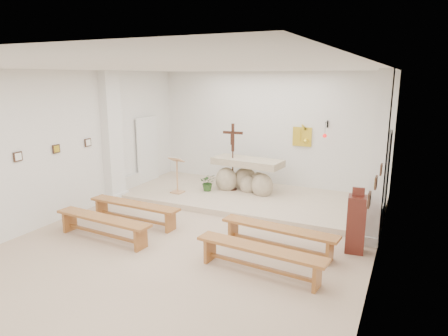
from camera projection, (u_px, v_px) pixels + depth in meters
The scene contains 27 objects.
ground at pixel (183, 249), 7.94m from camera, with size 7.00×10.00×0.00m, color #C2A98C.
wall_left at pixel (48, 149), 9.01m from camera, with size 0.02×10.00×3.50m, color silver.
wall_right at pixel (376, 184), 6.09m from camera, with size 0.02×10.00×3.50m, color silver.
wall_back at pixel (268, 131), 11.94m from camera, with size 7.00×0.02×3.50m, color silver.
ceiling at pixel (178, 68), 7.16m from camera, with size 7.00×10.00×0.02m, color silver.
sanctuary_platform at pixel (249, 198), 11.01m from camera, with size 6.98×3.00×0.15m, color beige.
pilaster_left at pixel (112, 137), 10.72m from camera, with size 0.26×0.55×3.50m, color white.
pilaster_right at pixel (379, 159), 7.90m from camera, with size 0.26×0.55×3.50m, color white.
gold_wall_relief at pixel (302, 137), 11.50m from camera, with size 0.55×0.04×0.55m, color yellow.
sanctuary_lamp at pixel (325, 134), 10.95m from camera, with size 0.11×0.36×0.44m.
station_frame_left_front at pixel (18, 157), 8.31m from camera, with size 0.03×0.20×0.20m, color #3A2519.
station_frame_left_mid at pixel (56, 149), 9.19m from camera, with size 0.03×0.20×0.20m, color #3A2519.
station_frame_left_rear at pixel (88, 143), 10.07m from camera, with size 0.03×0.20×0.20m, color #3A2519.
station_frame_right_front at pixel (369, 200), 5.40m from camera, with size 0.03×0.20×0.20m, color #3A2519.
station_frame_right_mid at pixel (376, 182), 6.28m from camera, with size 0.03×0.20×0.20m, color #3A2519.
station_frame_right_rear at pixel (381, 169), 7.16m from camera, with size 0.03×0.20×0.20m, color #3A2519.
radiator_left at pixel (130, 184), 11.69m from camera, with size 0.10×0.85×0.52m, color silver.
radiator_right at pixel (379, 219), 8.82m from camera, with size 0.10×0.85×0.52m, color silver.
altar at pixel (246, 177), 11.36m from camera, with size 2.06×0.99×1.03m.
lectern at pixel (177, 175), 11.12m from camera, with size 0.40×0.34×1.05m.
crucifix_stand at pixel (233, 152), 11.28m from camera, with size 0.58×0.25×1.92m.
potted_plant at pixel (208, 182), 11.38m from camera, with size 0.45×0.39×0.50m, color #2A5120.
donation_pedestal at pixel (356, 224), 7.69m from camera, with size 0.38×0.38×1.30m.
bench_left_front at pixel (134, 208), 9.23m from camera, with size 2.37×0.47×0.50m.
bench_right_front at pixel (279, 233), 7.77m from camera, with size 2.38×0.59×0.50m.
bench_left_second at pixel (103, 223), 8.31m from camera, with size 2.37×0.53×0.50m.
bench_right_second at pixel (260, 254), 6.85m from camera, with size 2.38×0.57×0.50m.
Camera 1 is at (3.91, -6.31, 3.35)m, focal length 32.00 mm.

